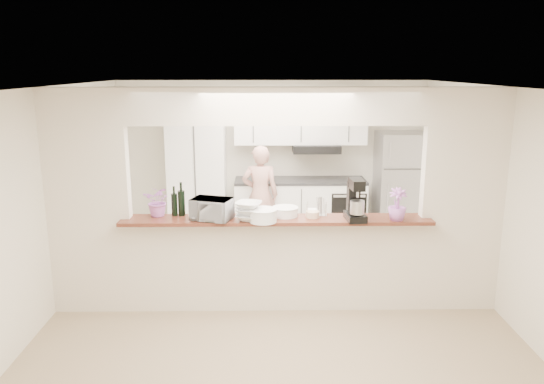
{
  "coord_description": "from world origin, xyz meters",
  "views": [
    {
      "loc": [
        -0.13,
        -5.63,
        2.7
      ],
      "look_at": [
        -0.04,
        0.3,
        1.3
      ],
      "focal_mm": 35.0,
      "sensor_mm": 36.0,
      "label": 1
    }
  ],
  "objects_px": {
    "refrigerator": "(400,185)",
    "toaster_oven": "(212,209)",
    "stand_mixer": "(355,202)",
    "person": "(260,196)"
  },
  "relations": [
    {
      "from": "toaster_oven",
      "to": "stand_mixer",
      "type": "distance_m",
      "value": 1.55
    },
    {
      "from": "refrigerator",
      "to": "toaster_oven",
      "type": "bearing_deg",
      "value": -135.0
    },
    {
      "from": "stand_mixer",
      "to": "refrigerator",
      "type": "bearing_deg",
      "value": 66.67
    },
    {
      "from": "refrigerator",
      "to": "person",
      "type": "distance_m",
      "value": 2.27
    },
    {
      "from": "refrigerator",
      "to": "stand_mixer",
      "type": "height_order",
      "value": "refrigerator"
    },
    {
      "from": "refrigerator",
      "to": "stand_mixer",
      "type": "xyz_separation_m",
      "value": [
        -1.2,
        -2.78,
        0.44
      ]
    },
    {
      "from": "stand_mixer",
      "to": "person",
      "type": "bearing_deg",
      "value": 113.18
    },
    {
      "from": "toaster_oven",
      "to": "stand_mixer",
      "type": "height_order",
      "value": "stand_mixer"
    },
    {
      "from": "refrigerator",
      "to": "stand_mixer",
      "type": "bearing_deg",
      "value": -113.33
    },
    {
      "from": "toaster_oven",
      "to": "person",
      "type": "height_order",
      "value": "person"
    }
  ]
}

